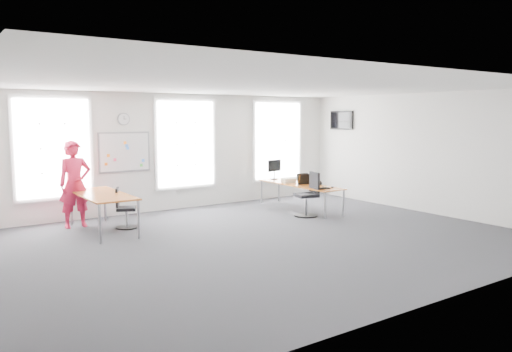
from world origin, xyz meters
TOP-DOWN VIEW (x-y plane):
  - floor at (0.00, 0.00)m, footprint 10.00×10.00m
  - ceiling at (0.00, 0.00)m, footprint 10.00×10.00m
  - wall_back at (0.00, 4.00)m, footprint 10.00×0.00m
  - wall_front at (0.00, -4.00)m, footprint 10.00×0.00m
  - wall_right at (5.00, 0.00)m, footprint 0.00×10.00m
  - window_left at (-3.00, 3.97)m, footprint 1.60×0.06m
  - window_mid at (0.30, 3.97)m, footprint 1.60×0.06m
  - window_right at (3.30, 3.97)m, footprint 1.60×0.06m
  - desk_right at (2.66, 2.13)m, footprint 0.73×2.74m
  - desk_left at (-2.39, 2.50)m, footprint 0.88×2.21m
  - chair_right at (2.25, 1.29)m, footprint 0.59×0.58m
  - chair_left at (-1.91, 2.54)m, footprint 0.53×0.53m
  - person at (-2.74, 3.24)m, footprint 0.70×0.46m
  - whiteboard at (-1.35, 3.97)m, footprint 1.20×0.03m
  - wall_clock at (-1.35, 3.97)m, footprint 0.30×0.04m
  - tv at (4.95, 3.00)m, footprint 0.06×0.90m
  - keyboard at (2.52, 1.11)m, footprint 0.41×0.18m
  - mouse at (2.85, 1.10)m, footprint 0.09×0.11m
  - lens_cap at (2.81, 1.39)m, footprint 0.08×0.08m
  - headphones at (2.85, 1.65)m, footprint 0.20×0.10m
  - laptop_sleeve at (2.68, 1.99)m, footprint 0.35×0.22m
  - paper_stack at (2.57, 2.49)m, footprint 0.37×0.30m
  - monitor at (2.69, 3.29)m, footprint 0.49×0.20m

SIDE VIEW (x-z plane):
  - floor at x=0.00m, z-range 0.00..0.00m
  - chair_left at x=-1.91m, z-range -0.05..0.83m
  - chair_right at x=2.25m, z-range -0.07..1.00m
  - desk_right at x=2.66m, z-range 0.29..0.96m
  - lens_cap at x=2.81m, z-range 0.67..0.67m
  - keyboard at x=2.52m, z-range 0.67..0.69m
  - mouse at x=2.85m, z-range 0.67..0.70m
  - headphones at x=2.85m, z-range 0.66..0.78m
  - paper_stack at x=2.57m, z-range 0.67..0.78m
  - desk_left at x=-2.39m, z-range 0.33..1.14m
  - laptop_sleeve at x=2.68m, z-range 0.66..0.95m
  - person at x=-2.74m, z-range 0.00..1.90m
  - monitor at x=2.69m, z-range 0.72..1.27m
  - wall_back at x=0.00m, z-range -3.50..6.50m
  - wall_front at x=0.00m, z-range -3.50..6.50m
  - wall_right at x=5.00m, z-range -3.50..6.50m
  - whiteboard at x=-1.35m, z-range 1.10..2.00m
  - window_left at x=-3.00m, z-range 0.60..2.80m
  - window_mid at x=0.30m, z-range 0.60..2.80m
  - window_right at x=3.30m, z-range 0.60..2.80m
  - tv at x=4.95m, z-range 2.02..2.57m
  - wall_clock at x=-1.35m, z-range 2.20..2.50m
  - ceiling at x=0.00m, z-range 3.00..3.00m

